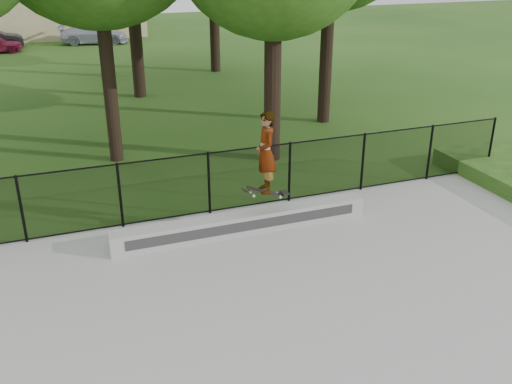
% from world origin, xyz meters
% --- Properties ---
extents(ground, '(100.00, 100.00, 0.00)m').
position_xyz_m(ground, '(0.00, 0.00, 0.00)').
color(ground, '#214914').
rests_on(ground, ground).
extents(concrete_slab, '(14.00, 12.00, 0.06)m').
position_xyz_m(concrete_slab, '(0.00, 0.00, 0.03)').
color(concrete_slab, '#A0A19C').
rests_on(concrete_slab, ground).
extents(grind_ledge, '(5.67, 0.40, 0.44)m').
position_xyz_m(grind_ledge, '(0.40, 4.70, 0.28)').
color(grind_ledge, '#A6A6A1').
rests_on(grind_ledge, concrete_slab).
extents(car_c, '(4.08, 2.34, 1.21)m').
position_xyz_m(car_c, '(0.21, 33.13, 0.61)').
color(car_c, '#A9A7BD').
rests_on(car_c, ground).
extents(skater_airborne, '(0.80, 0.67, 1.94)m').
position_xyz_m(skater_airborne, '(0.85, 4.54, 1.86)').
color(skater_airborne, black).
rests_on(skater_airborne, ground).
extents(chainlink_fence, '(16.06, 0.06, 1.50)m').
position_xyz_m(chainlink_fence, '(0.00, 5.90, 0.81)').
color(chainlink_fence, black).
rests_on(chainlink_fence, concrete_slab).
extents(distant_building, '(12.40, 6.40, 4.30)m').
position_xyz_m(distant_building, '(-2.00, 38.00, 2.16)').
color(distant_building, '#C7BD8C').
rests_on(distant_building, ground).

